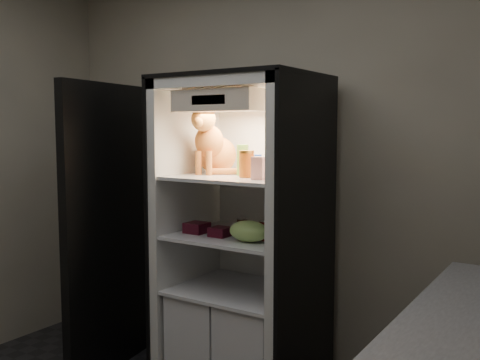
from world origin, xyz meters
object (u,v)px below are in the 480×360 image
object	(u,v)px
refrigerator	(245,257)
berry_box_right	(220,232)
pepper_jar	(288,157)
soda_can_c	(264,231)
berry_box_left	(197,228)
cream_carton	(260,168)
parmesan_shaker	(243,160)
grape_bag	(249,231)
salsa_jar	(247,164)
mayo_tub	(255,164)
soda_can_b	(274,227)
tabby_cat	(213,147)
soda_can_a	(270,223)
condiment_jar	(242,225)

from	to	relation	value
refrigerator	berry_box_right	xyz separation A→B (m)	(-0.06, -0.17, 0.18)
pepper_jar	soda_can_c	bearing A→B (deg)	-108.05
refrigerator	berry_box_left	size ratio (longest dim) A/B	15.12
cream_carton	soda_can_c	bearing A→B (deg)	97.05
cream_carton	berry_box_left	size ratio (longest dim) A/B	0.99
parmesan_shaker	soda_can_c	size ratio (longest dim) A/B	1.62
grape_bag	berry_box_right	world-z (taller)	grape_bag
berry_box_left	refrigerator	bearing A→B (deg)	33.80
salsa_jar	mayo_tub	bearing A→B (deg)	109.89
pepper_jar	soda_can_b	xyz separation A→B (m)	(-0.03, -0.11, -0.40)
berry_box_left	berry_box_right	world-z (taller)	berry_box_left
pepper_jar	tabby_cat	bearing A→B (deg)	-173.43
pepper_jar	soda_can_b	bearing A→B (deg)	-105.95
tabby_cat	soda_can_a	xyz separation A→B (m)	(0.36, 0.08, -0.45)
tabby_cat	parmesan_shaker	xyz separation A→B (m)	(0.23, -0.02, -0.07)
soda_can_a	refrigerator	bearing A→B (deg)	-155.45
cream_carton	berry_box_left	distance (m)	0.60
soda_can_a	condiment_jar	distance (m)	0.18
salsa_jar	berry_box_left	world-z (taller)	salsa_jar
soda_can_c	berry_box_right	distance (m)	0.28
parmesan_shaker	pepper_jar	xyz separation A→B (m)	(0.26, 0.08, 0.02)
salsa_jar	grape_bag	bearing A→B (deg)	-50.22
pepper_jar	soda_can_a	bearing A→B (deg)	169.98
pepper_jar	berry_box_right	size ratio (longest dim) A/B	2.05
soda_can_a	berry_box_left	bearing A→B (deg)	-149.45
salsa_jar	cream_carton	xyz separation A→B (m)	(0.13, -0.07, -0.01)
parmesan_shaker	mayo_tub	world-z (taller)	parmesan_shaker
mayo_tub	grape_bag	distance (m)	0.48
mayo_tub	pepper_jar	xyz separation A→B (m)	(0.26, -0.05, 0.05)
mayo_tub	condiment_jar	xyz separation A→B (m)	(-0.04, -0.08, -0.37)
tabby_cat	parmesan_shaker	bearing A→B (deg)	-14.10
refrigerator	soda_can_a	world-z (taller)	refrigerator
soda_can_b	grape_bag	xyz separation A→B (m)	(-0.08, -0.14, -0.01)
berry_box_right	soda_can_a	bearing A→B (deg)	49.57
salsa_jar	soda_can_a	distance (m)	0.41
condiment_jar	grape_bag	distance (m)	0.29
refrigerator	parmesan_shaker	world-z (taller)	refrigerator
parmesan_shaker	refrigerator	bearing A→B (deg)	102.26
pepper_jar	salsa_jar	bearing A→B (deg)	-137.46
soda_can_a	condiment_jar	xyz separation A→B (m)	(-0.17, -0.05, -0.02)
refrigerator	condiment_jar	bearing A→B (deg)	151.80
mayo_tub	parmesan_shaker	bearing A→B (deg)	-93.03
salsa_jar	soda_can_c	size ratio (longest dim) A/B	1.36
cream_carton	condiment_jar	world-z (taller)	cream_carton
soda_can_b	salsa_jar	bearing A→B (deg)	-158.86
mayo_tub	berry_box_left	size ratio (longest dim) A/B	0.95
soda_can_c	mayo_tub	bearing A→B (deg)	132.17
salsa_jar	berry_box_right	xyz separation A→B (m)	(-0.15, -0.05, -0.40)
parmesan_shaker	condiment_jar	xyz separation A→B (m)	(-0.03, 0.05, -0.40)
tabby_cat	soda_can_b	bearing A→B (deg)	-15.48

